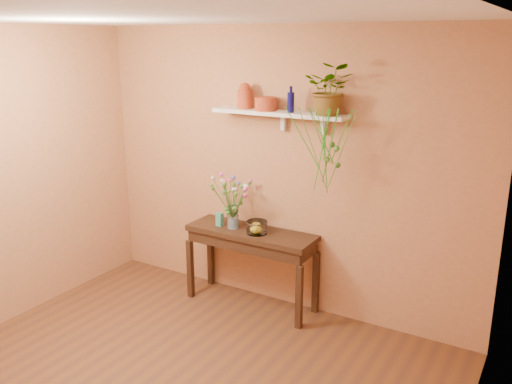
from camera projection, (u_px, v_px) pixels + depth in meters
The scene contains 13 objects.
room at pixel (135, 233), 3.49m from camera, with size 4.04×4.04×2.70m.
sideboard at pixel (251, 241), 5.24m from camera, with size 1.29×0.41×0.78m.
wall_shelf at pixel (280, 114), 4.86m from camera, with size 1.30×0.24×0.19m.
terracotta_jug at pixel (245, 96), 5.01m from camera, with size 0.16×0.16×0.24m.
terracotta_pot at pixel (266, 104), 4.88m from camera, with size 0.20×0.20×0.12m, color #B54726.
blue_bottle at pixel (291, 102), 4.74m from camera, with size 0.08×0.08×0.23m.
spider_plant at pixel (330, 89), 4.53m from camera, with size 0.40×0.35×0.44m, color #3B7626.
plant_fronds at pixel (329, 149), 4.51m from camera, with size 0.63×0.28×0.76m.
glass_vase at pixel (233, 219), 5.25m from camera, with size 0.11×0.11×0.23m.
bouquet at pixel (233, 191), 5.16m from camera, with size 0.46×0.40×0.41m.
glass_bowl at pixel (257, 228), 5.12m from camera, with size 0.20×0.20×0.12m.
lemon at pixel (256, 229), 5.10m from camera, with size 0.08×0.08×0.08m, color yellow.
carton at pixel (220, 219), 5.32m from camera, with size 0.07×0.05×0.13m, color #2C6488.
Camera 1 is at (2.35, -2.43, 2.56)m, focal length 37.82 mm.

